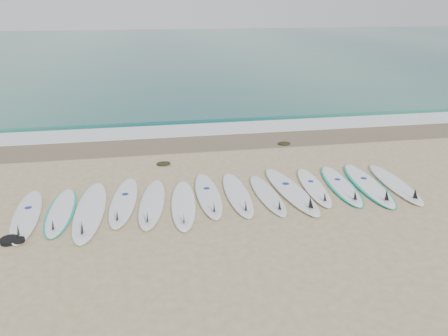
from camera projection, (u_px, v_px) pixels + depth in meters
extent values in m
plane|color=tan|center=(224.00, 198.00, 9.73)|extent=(120.00, 120.00, 0.00)
cube|color=#26695F|center=(160.00, 48.00, 39.56)|extent=(120.00, 55.00, 0.03)
cube|color=brown|center=(200.00, 143.00, 13.49)|extent=(120.00, 1.80, 0.01)
cube|color=silver|center=(195.00, 130.00, 14.77)|extent=(120.00, 1.40, 0.04)
cube|color=#26695F|center=(190.00, 118.00, 16.14)|extent=(120.00, 1.00, 0.10)
ellipsoid|color=white|center=(27.00, 215.00, 8.90)|extent=(0.73, 2.55, 0.08)
cone|color=black|center=(18.00, 230.00, 8.02)|extent=(0.23, 0.28, 0.27)
cylinder|color=navy|center=(28.00, 208.00, 9.10)|extent=(0.16, 0.16, 0.01)
ellipsoid|color=white|center=(61.00, 211.00, 9.07)|extent=(0.49, 2.31, 0.07)
ellipsoid|color=#00B9A1|center=(61.00, 211.00, 9.07)|extent=(0.57, 2.32, 0.05)
cone|color=black|center=(53.00, 224.00, 8.25)|extent=(0.20, 0.25, 0.25)
ellipsoid|color=white|center=(90.00, 210.00, 9.10)|extent=(0.67, 2.91, 0.09)
cone|color=black|center=(82.00, 227.00, 8.06)|extent=(0.25, 0.31, 0.31)
ellipsoid|color=white|center=(124.00, 201.00, 9.51)|extent=(0.77, 2.62, 0.08)
cone|color=black|center=(117.00, 214.00, 8.58)|extent=(0.24, 0.29, 0.28)
cylinder|color=navy|center=(125.00, 194.00, 9.73)|extent=(0.16, 0.16, 0.01)
ellipsoid|color=white|center=(152.00, 203.00, 9.43)|extent=(0.82, 2.55, 0.08)
cone|color=black|center=(147.00, 216.00, 8.52)|extent=(0.24, 0.29, 0.27)
ellipsoid|color=white|center=(183.00, 204.00, 9.39)|extent=(0.71, 2.54, 0.08)
cone|color=black|center=(184.00, 217.00, 8.48)|extent=(0.23, 0.28, 0.27)
ellipsoid|color=white|center=(208.00, 194.00, 9.83)|extent=(0.54, 2.52, 0.08)
cone|color=black|center=(214.00, 206.00, 8.93)|extent=(0.22, 0.27, 0.27)
cylinder|color=navy|center=(207.00, 188.00, 10.04)|extent=(0.15, 0.15, 0.01)
ellipsoid|color=white|center=(237.00, 193.00, 9.87)|extent=(0.55, 2.50, 0.08)
cone|color=black|center=(246.00, 205.00, 8.98)|extent=(0.21, 0.27, 0.27)
ellipsoid|color=silver|center=(267.00, 194.00, 9.84)|extent=(0.56, 2.31, 0.07)
cone|color=black|center=(279.00, 205.00, 9.03)|extent=(0.20, 0.25, 0.24)
ellipsoid|color=white|center=(290.00, 190.00, 10.04)|extent=(0.83, 2.86, 0.09)
cone|color=black|center=(310.00, 202.00, 9.05)|extent=(0.26, 0.32, 0.30)
cylinder|color=navy|center=(286.00, 184.00, 10.27)|extent=(0.18, 0.18, 0.01)
ellipsoid|color=white|center=(313.00, 186.00, 10.25)|extent=(0.68, 2.35, 0.07)
cone|color=black|center=(325.00, 196.00, 9.42)|extent=(0.22, 0.26, 0.25)
cylinder|color=navy|center=(311.00, 181.00, 10.45)|extent=(0.14, 0.14, 0.01)
ellipsoid|color=white|center=(341.00, 185.00, 10.34)|extent=(0.72, 2.48, 0.08)
ellipsoid|color=#00B9A1|center=(341.00, 185.00, 10.35)|extent=(0.81, 2.51, 0.06)
cone|color=black|center=(355.00, 195.00, 9.46)|extent=(0.23, 0.28, 0.26)
cylinder|color=navy|center=(338.00, 179.00, 10.55)|extent=(0.15, 0.15, 0.01)
ellipsoid|color=white|center=(368.00, 184.00, 10.37)|extent=(0.77, 2.69, 0.09)
ellipsoid|color=#00B9A1|center=(368.00, 184.00, 10.37)|extent=(0.86, 2.72, 0.06)
cone|color=black|center=(387.00, 195.00, 9.41)|extent=(0.25, 0.30, 0.28)
cylinder|color=navy|center=(364.00, 178.00, 10.59)|extent=(0.17, 0.17, 0.01)
ellipsoid|color=white|center=(394.00, 183.00, 10.42)|extent=(0.68, 2.54, 0.08)
cone|color=black|center=(415.00, 194.00, 9.52)|extent=(0.23, 0.28, 0.27)
ellipsoid|color=black|center=(164.00, 164.00, 11.70)|extent=(0.38, 0.30, 0.07)
ellipsoid|color=black|center=(284.00, 143.00, 13.33)|extent=(0.40, 0.31, 0.08)
cylinder|color=black|center=(9.00, 240.00, 7.95)|extent=(0.32, 0.32, 0.08)
cylinder|color=black|center=(19.00, 240.00, 7.88)|extent=(0.20, 0.20, 0.06)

